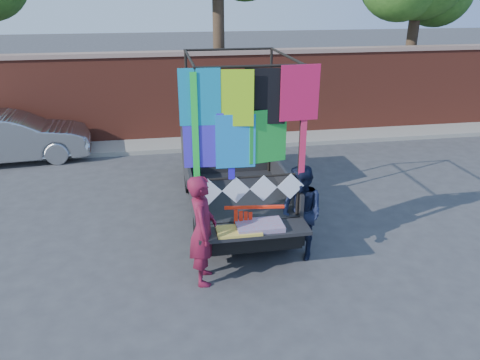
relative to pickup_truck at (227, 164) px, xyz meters
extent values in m
plane|color=#38383A|center=(-0.37, -2.39, -0.82)|extent=(90.00, 90.00, 0.00)
cube|color=brown|center=(-0.37, 4.61, 0.43)|extent=(30.00, 0.35, 2.50)
cube|color=gray|center=(-0.37, 4.61, 1.73)|extent=(30.00, 0.45, 0.12)
cube|color=gray|center=(-0.37, 3.91, -0.76)|extent=(30.00, 1.20, 0.12)
cylinder|color=#38281C|center=(0.63, 5.81, 1.91)|extent=(0.36, 0.36, 5.46)
cylinder|color=#38281C|center=(7.13, 5.81, 1.46)|extent=(0.36, 0.36, 4.55)
cylinder|color=black|center=(-0.76, 0.58, -0.50)|extent=(0.21, 0.64, 0.64)
cylinder|color=black|center=(-0.76, -2.04, -0.50)|extent=(0.21, 0.64, 0.64)
cylinder|color=black|center=(0.76, 0.58, -0.50)|extent=(0.21, 0.64, 0.64)
cylinder|color=black|center=(0.76, -2.04, -0.50)|extent=(0.21, 0.64, 0.64)
cube|color=black|center=(0.00, -0.78, -0.33)|extent=(1.65, 4.08, 0.29)
cube|color=black|center=(0.00, -1.51, -0.06)|extent=(1.75, 2.23, 0.10)
cube|color=black|center=(-0.85, -1.51, 0.15)|extent=(0.06, 2.23, 0.44)
cube|color=black|center=(0.86, -1.51, 0.15)|extent=(0.06, 2.23, 0.44)
cube|color=black|center=(0.00, -0.41, 0.15)|extent=(1.75, 0.06, 0.44)
cube|color=black|center=(0.00, 0.53, 0.20)|extent=(1.75, 1.55, 1.21)
cube|color=#8C9EAD|center=(0.00, 0.09, 0.59)|extent=(1.55, 0.06, 0.53)
cube|color=#8C9EAD|center=(0.00, 1.26, 0.39)|extent=(1.55, 0.10, 0.68)
cube|color=black|center=(0.00, 1.60, -0.04)|extent=(1.70, 0.87, 0.53)
cube|color=black|center=(0.00, -2.87, -0.04)|extent=(1.75, 0.53, 0.06)
cube|color=black|center=(0.00, -2.65, -0.41)|extent=(1.80, 0.15, 0.17)
cylinder|color=black|center=(-0.80, -2.53, 1.20)|extent=(0.05, 0.05, 2.43)
cylinder|color=black|center=(-0.80, -0.49, 1.20)|extent=(0.05, 0.05, 2.43)
cylinder|color=black|center=(0.80, -2.53, 1.20)|extent=(0.05, 0.05, 2.43)
cylinder|color=black|center=(0.80, -0.49, 1.20)|extent=(0.05, 0.05, 2.43)
cylinder|color=black|center=(0.00, -2.53, 2.41)|extent=(1.65, 0.04, 0.04)
cylinder|color=black|center=(0.00, -0.49, 2.41)|extent=(1.65, 0.04, 0.04)
cylinder|color=black|center=(-0.80, -1.51, 2.41)|extent=(0.04, 2.09, 0.04)
cylinder|color=black|center=(0.80, -1.51, 2.41)|extent=(0.04, 2.09, 0.04)
cylinder|color=black|center=(0.00, -2.53, 0.71)|extent=(1.65, 0.04, 0.04)
cube|color=#0C88B4|center=(-0.73, -2.55, 1.98)|extent=(0.60, 0.01, 0.83)
cube|color=#97D916|center=(-0.24, -2.59, 1.98)|extent=(0.60, 0.01, 0.83)
cube|color=black|center=(0.24, -2.55, 1.98)|extent=(0.60, 0.01, 0.83)
cube|color=#D9184C|center=(0.73, -2.59, 1.98)|extent=(0.60, 0.01, 0.83)
cube|color=#392AD5|center=(-0.73, -2.55, 1.35)|extent=(0.60, 0.01, 0.83)
cube|color=#1886DE|center=(-0.24, -2.59, 1.35)|extent=(0.60, 0.01, 0.83)
cube|color=green|center=(0.24, -2.55, 1.35)|extent=(0.60, 0.01, 0.83)
cube|color=#1BDF3B|center=(-0.82, -2.57, 1.54)|extent=(0.10, 0.01, 1.65)
cube|color=#D7234E|center=(0.83, -2.57, 1.54)|extent=(0.10, 0.01, 1.65)
cube|color=#291AEB|center=(-0.29, -2.57, 1.54)|extent=(0.10, 0.01, 1.65)
cube|color=white|center=(-0.66, -2.56, 0.52)|extent=(0.44, 0.01, 0.44)
cube|color=white|center=(-0.22, -2.56, 0.52)|extent=(0.44, 0.01, 0.44)
cube|color=white|center=(0.22, -2.56, 0.52)|extent=(0.44, 0.01, 0.44)
cube|color=white|center=(0.66, -2.56, 0.52)|extent=(0.44, 0.01, 0.44)
cube|color=#E93343|center=(0.10, -2.87, 0.02)|extent=(0.73, 0.44, 0.08)
cube|color=gold|center=(-0.24, -2.94, 0.01)|extent=(0.68, 0.39, 0.04)
imported|color=#A6A9AD|center=(-5.19, 3.42, -0.17)|extent=(4.04, 1.74, 1.29)
imported|color=maroon|center=(-0.79, -2.93, 0.06)|extent=(0.48, 0.68, 1.76)
imported|color=#141B34|center=(0.89, -2.49, -0.01)|extent=(0.91, 0.99, 1.63)
cube|color=red|center=(0.05, -2.71, 0.27)|extent=(0.94, 0.16, 0.04)
cube|color=red|center=(-0.25, -2.73, -0.02)|extent=(0.06, 0.02, 0.54)
cube|color=red|center=(-0.17, -2.73, -0.04)|extent=(0.06, 0.02, 0.54)
cube|color=red|center=(-0.09, -2.73, -0.06)|extent=(0.06, 0.02, 0.54)
cube|color=red|center=(-0.01, -2.73, -0.08)|extent=(0.06, 0.02, 0.54)
camera|label=1|loc=(-1.31, -9.17, 3.44)|focal=35.00mm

